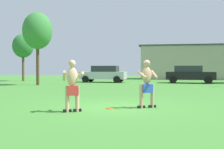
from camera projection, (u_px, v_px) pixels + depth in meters
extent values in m
plane|color=#428433|center=(117.00, 107.00, 10.11)|extent=(80.00, 80.00, 0.00)
cube|color=black|center=(152.00, 106.00, 9.92)|extent=(0.28, 0.23, 0.09)
cylinder|color=tan|center=(152.00, 96.00, 9.91)|extent=(0.13, 0.13, 0.84)
cube|color=black|center=(141.00, 107.00, 9.77)|extent=(0.28, 0.23, 0.09)
cylinder|color=tan|center=(141.00, 96.00, 9.76)|extent=(0.13, 0.13, 0.84)
cube|color=blue|center=(147.00, 88.00, 9.83)|extent=(0.45, 0.40, 0.30)
ellipsoid|color=tan|center=(147.00, 75.00, 9.82)|extent=(0.42, 0.37, 0.60)
cylinder|color=tan|center=(154.00, 75.00, 9.80)|extent=(0.29, 0.56, 0.30)
cylinder|color=tan|center=(142.00, 75.00, 9.64)|extent=(0.40, 0.51, 0.30)
sphere|color=tan|center=(147.00, 63.00, 9.81)|extent=(0.23, 0.23, 0.23)
cone|color=#194CA5|center=(147.00, 61.00, 9.81)|extent=(0.33, 0.33, 0.13)
cube|color=black|center=(67.00, 111.00, 8.89)|extent=(0.28, 0.23, 0.09)
cylinder|color=#E0AD89|center=(67.00, 99.00, 8.88)|extent=(0.13, 0.13, 0.82)
cube|color=black|center=(77.00, 110.00, 9.00)|extent=(0.28, 0.23, 0.09)
cylinder|color=#E0AD89|center=(77.00, 99.00, 8.99)|extent=(0.13, 0.13, 0.82)
cube|color=red|center=(72.00, 91.00, 8.93)|extent=(0.44, 0.39, 0.30)
ellipsoid|color=#E0AD89|center=(72.00, 77.00, 8.92)|extent=(0.41, 0.37, 0.60)
cylinder|color=#E0AD89|center=(64.00, 76.00, 8.93)|extent=(0.29, 0.53, 0.35)
cylinder|color=#E0AD89|center=(79.00, 76.00, 9.09)|extent=(0.48, 0.45, 0.27)
sphere|color=#E0AD89|center=(72.00, 63.00, 8.91)|extent=(0.23, 0.23, 0.23)
cylinder|color=orange|center=(109.00, 108.00, 9.64)|extent=(0.24, 0.24, 0.03)
cube|color=black|center=(190.00, 76.00, 25.55)|extent=(4.41, 2.09, 0.70)
cube|color=#282D33|center=(188.00, 69.00, 25.59)|extent=(2.51, 1.75, 0.56)
cylinder|color=black|center=(207.00, 79.00, 26.05)|extent=(0.65, 0.26, 0.64)
cylinder|color=black|center=(209.00, 80.00, 24.31)|extent=(0.65, 0.26, 0.64)
cylinder|color=black|center=(174.00, 79.00, 26.81)|extent=(0.65, 0.26, 0.64)
cylinder|color=black|center=(173.00, 80.00, 25.07)|extent=(0.65, 0.26, 0.64)
cube|color=silver|center=(103.00, 75.00, 27.01)|extent=(4.35, 1.91, 0.70)
cube|color=#282D33|center=(105.00, 69.00, 26.95)|extent=(2.45, 1.65, 0.56)
cylinder|color=black|center=(85.00, 79.00, 26.46)|extent=(0.65, 0.24, 0.64)
cylinder|color=black|center=(91.00, 78.00, 28.22)|extent=(0.65, 0.24, 0.64)
cylinder|color=black|center=(117.00, 79.00, 25.82)|extent=(0.65, 0.24, 0.64)
cylinder|color=black|center=(120.00, 79.00, 27.57)|extent=(0.65, 0.24, 0.64)
cube|color=#B2A893|center=(195.00, 63.00, 34.47)|extent=(12.87, 4.65, 3.97)
cube|color=#3F3F44|center=(195.00, 46.00, 34.42)|extent=(13.39, 4.83, 0.16)
cylinder|color=#4C3823|center=(38.00, 64.00, 22.71)|extent=(0.25, 0.25, 3.34)
ellipsoid|color=#387F38|center=(37.00, 31.00, 22.64)|extent=(2.38, 2.38, 2.96)
cylinder|color=brown|center=(23.00, 68.00, 29.53)|extent=(0.25, 0.25, 2.82)
ellipsoid|color=#2D7033|center=(23.00, 46.00, 29.48)|extent=(2.18, 2.18, 2.48)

